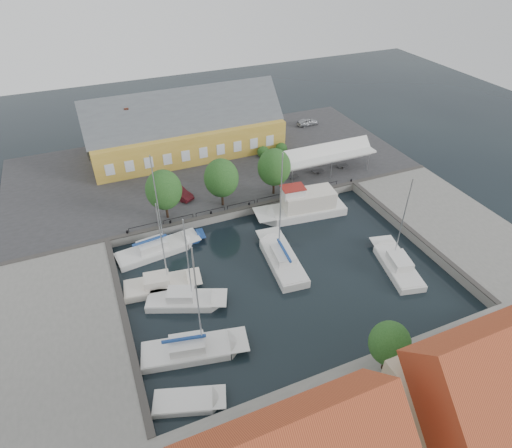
{
  "coord_description": "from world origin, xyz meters",
  "views": [
    {
      "loc": [
        -15.52,
        -30.87,
        30.61
      ],
      "look_at": [
        0.0,
        6.0,
        1.5
      ],
      "focal_mm": 30.0,
      "sensor_mm": 36.0,
      "label": 1
    }
  ],
  "objects_px": {
    "car_silver": "(308,122)",
    "car_red": "(179,193)",
    "trawler": "(303,207)",
    "west_boat_a": "(156,251)",
    "east_boat_c": "(396,266)",
    "west_boat_c": "(185,301)",
    "center_sailboat": "(282,260)",
    "launch_nw": "(182,240)",
    "tent_canopy": "(326,155)",
    "west_boat_b": "(161,286)",
    "warehouse": "(182,131)",
    "launch_sw": "(188,403)",
    "west_boat_d": "(192,351)"
  },
  "relations": [
    {
      "from": "tent_canopy",
      "to": "car_silver",
      "type": "bearing_deg",
      "value": 69.72
    },
    {
      "from": "trawler",
      "to": "west_boat_a",
      "type": "height_order",
      "value": "west_boat_a"
    },
    {
      "from": "car_red",
      "to": "car_silver",
      "type": "bearing_deg",
      "value": -0.69
    },
    {
      "from": "tent_canopy",
      "to": "trawler",
      "type": "distance_m",
      "value": 10.17
    },
    {
      "from": "launch_nw",
      "to": "car_red",
      "type": "bearing_deg",
      "value": 77.46
    },
    {
      "from": "west_boat_b",
      "to": "launch_sw",
      "type": "relative_size",
      "value": 1.79
    },
    {
      "from": "car_silver",
      "to": "launch_sw",
      "type": "xyz_separation_m",
      "value": [
        -32.85,
        -41.7,
        -1.55
      ]
    },
    {
      "from": "warehouse",
      "to": "tent_canopy",
      "type": "height_order",
      "value": "warehouse"
    },
    {
      "from": "center_sailboat",
      "to": "launch_nw",
      "type": "bearing_deg",
      "value": 138.62
    },
    {
      "from": "car_silver",
      "to": "west_boat_c",
      "type": "xyz_separation_m",
      "value": [
        -30.33,
        -31.41,
        -1.37
      ]
    },
    {
      "from": "car_silver",
      "to": "tent_canopy",
      "type": "bearing_deg",
      "value": 157.72
    },
    {
      "from": "car_silver",
      "to": "trawler",
      "type": "xyz_separation_m",
      "value": [
        -12.63,
        -22.37,
        -0.62
      ]
    },
    {
      "from": "west_boat_b",
      "to": "warehouse",
      "type": "bearing_deg",
      "value": 70.2
    },
    {
      "from": "west_boat_a",
      "to": "launch_sw",
      "type": "xyz_separation_m",
      "value": [
        -1.65,
        -19.01,
        -0.18
      ]
    },
    {
      "from": "trawler",
      "to": "launch_sw",
      "type": "xyz_separation_m",
      "value": [
        -20.22,
        -19.33,
        -0.93
      ]
    },
    {
      "from": "car_red",
      "to": "trawler",
      "type": "height_order",
      "value": "trawler"
    },
    {
      "from": "west_boat_b",
      "to": "west_boat_c",
      "type": "xyz_separation_m",
      "value": [
        1.64,
        -2.97,
        0.0
      ]
    },
    {
      "from": "warehouse",
      "to": "launch_sw",
      "type": "distance_m",
      "value": 41.72
    },
    {
      "from": "car_silver",
      "to": "east_boat_c",
      "type": "height_order",
      "value": "east_boat_c"
    },
    {
      "from": "center_sailboat",
      "to": "east_boat_c",
      "type": "relative_size",
      "value": 1.2
    },
    {
      "from": "west_boat_c",
      "to": "east_boat_c",
      "type": "bearing_deg",
      "value": -9.42
    },
    {
      "from": "tent_canopy",
      "to": "east_boat_c",
      "type": "xyz_separation_m",
      "value": [
        -2.46,
        -19.67,
        -3.43
      ]
    },
    {
      "from": "center_sailboat",
      "to": "west_boat_d",
      "type": "relative_size",
      "value": 1.09
    },
    {
      "from": "west_boat_b",
      "to": "car_silver",
      "type": "bearing_deg",
      "value": 41.66
    },
    {
      "from": "car_silver",
      "to": "launch_sw",
      "type": "relative_size",
      "value": 0.63
    },
    {
      "from": "car_red",
      "to": "west_boat_a",
      "type": "relative_size",
      "value": 0.34
    },
    {
      "from": "warehouse",
      "to": "center_sailboat",
      "type": "bearing_deg",
      "value": -83.49
    },
    {
      "from": "center_sailboat",
      "to": "west_boat_b",
      "type": "distance_m",
      "value": 12.93
    },
    {
      "from": "car_red",
      "to": "tent_canopy",
      "type": "bearing_deg",
      "value": -32.66
    },
    {
      "from": "west_boat_c",
      "to": "west_boat_d",
      "type": "xyz_separation_m",
      "value": [
        -0.93,
        -5.86,
        0.01
      ]
    },
    {
      "from": "car_silver",
      "to": "west_boat_c",
      "type": "distance_m",
      "value": 43.69
    },
    {
      "from": "warehouse",
      "to": "launch_nw",
      "type": "bearing_deg",
      "value": -105.8
    },
    {
      "from": "car_red",
      "to": "east_boat_c",
      "type": "relative_size",
      "value": 0.38
    },
    {
      "from": "west_boat_b",
      "to": "launch_nw",
      "type": "distance_m",
      "value": 7.77
    },
    {
      "from": "warehouse",
      "to": "west_boat_c",
      "type": "height_order",
      "value": "warehouse"
    },
    {
      "from": "car_silver",
      "to": "west_boat_a",
      "type": "relative_size",
      "value": 0.3
    },
    {
      "from": "warehouse",
      "to": "west_boat_b",
      "type": "distance_m",
      "value": 28.87
    },
    {
      "from": "trawler",
      "to": "east_boat_c",
      "type": "relative_size",
      "value": 1.07
    },
    {
      "from": "car_red",
      "to": "west_boat_b",
      "type": "xyz_separation_m",
      "value": [
        -5.69,
        -14.43,
        -1.43
      ]
    },
    {
      "from": "car_silver",
      "to": "car_red",
      "type": "height_order",
      "value": "car_red"
    },
    {
      "from": "launch_sw",
      "to": "west_boat_a",
      "type": "bearing_deg",
      "value": 85.04
    },
    {
      "from": "trawler",
      "to": "launch_nw",
      "type": "xyz_separation_m",
      "value": [
        -15.38,
        0.61,
        -0.93
      ]
    },
    {
      "from": "east_boat_c",
      "to": "car_red",
      "type": "bearing_deg",
      "value": 130.7
    },
    {
      "from": "east_boat_c",
      "to": "launch_sw",
      "type": "bearing_deg",
      "value": -165.03
    },
    {
      "from": "west_boat_d",
      "to": "center_sailboat",
      "type": "bearing_deg",
      "value": 32.18
    },
    {
      "from": "west_boat_c",
      "to": "launch_nw",
      "type": "bearing_deg",
      "value": 76.49
    },
    {
      "from": "trawler",
      "to": "launch_nw",
      "type": "distance_m",
      "value": 15.42
    },
    {
      "from": "east_boat_c",
      "to": "west_boat_d",
      "type": "bearing_deg",
      "value": -174.62
    },
    {
      "from": "trawler",
      "to": "west_boat_b",
      "type": "xyz_separation_m",
      "value": [
        -19.34,
        -6.08,
        -0.76
      ]
    },
    {
      "from": "car_silver",
      "to": "car_red",
      "type": "bearing_deg",
      "value": 116.07
    }
  ]
}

